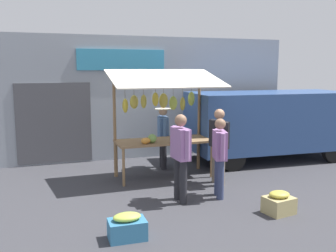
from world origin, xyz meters
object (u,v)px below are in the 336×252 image
(shopper_in_grey_tee, at_px, (181,151))
(parked_van, at_px, (264,120))
(market_stall, at_px, (163,110))
(vendor_with_sunhat, at_px, (163,133))
(produce_crate_near, at_px, (127,227))
(shopper_in_striped_shirt, at_px, (219,141))
(produce_crate_side, at_px, (279,203))
(shopper_with_shopping_bag, at_px, (220,153))

(shopper_in_grey_tee, bearing_deg, parked_van, -57.19)
(market_stall, distance_m, parked_van, 3.25)
(vendor_with_sunhat, distance_m, produce_crate_near, 4.14)
(vendor_with_sunhat, relative_size, shopper_in_striped_shirt, 0.94)
(market_stall, bearing_deg, shopper_in_grey_tee, 82.59)
(market_stall, distance_m, shopper_in_striped_shirt, 1.48)
(shopper_in_striped_shirt, distance_m, parked_van, 2.73)
(vendor_with_sunhat, height_order, shopper_in_striped_shirt, shopper_in_striped_shirt)
(vendor_with_sunhat, xyz_separation_m, produce_crate_near, (1.78, 3.67, -0.73))
(market_stall, height_order, produce_crate_side, market_stall)
(market_stall, distance_m, produce_crate_side, 3.38)
(produce_crate_near, bearing_deg, vendor_with_sunhat, -115.94)
(shopper_with_shopping_bag, bearing_deg, shopper_in_grey_tee, 105.13)
(market_stall, xyz_separation_m, vendor_with_sunhat, (-0.23, -0.70, -0.65))
(parked_van, bearing_deg, produce_crate_side, 63.61)
(shopper_in_striped_shirt, relative_size, shopper_with_shopping_bag, 1.06)
(shopper_with_shopping_bag, xyz_separation_m, produce_crate_side, (-0.60, 1.12, -0.71))
(shopper_in_striped_shirt, relative_size, shopper_in_grey_tee, 0.99)
(vendor_with_sunhat, distance_m, shopper_in_striped_shirt, 1.81)
(produce_crate_side, bearing_deg, produce_crate_near, 2.42)
(vendor_with_sunhat, height_order, parked_van, parked_van)
(market_stall, height_order, vendor_with_sunhat, market_stall)
(parked_van, bearing_deg, market_stall, 14.59)
(vendor_with_sunhat, relative_size, produce_crate_near, 2.77)
(shopper_with_shopping_bag, xyz_separation_m, produce_crate_near, (2.13, 1.23, -0.71))
(market_stall, height_order, shopper_in_striped_shirt, market_stall)
(produce_crate_near, bearing_deg, produce_crate_side, -177.58)
(vendor_with_sunhat, xyz_separation_m, parked_van, (-2.92, 0.05, 0.21))
(market_stall, bearing_deg, shopper_with_shopping_bag, 108.63)
(shopper_in_striped_shirt, height_order, parked_van, parked_van)
(parked_van, height_order, produce_crate_side, parked_van)
(produce_crate_side, bearing_deg, vendor_with_sunhat, -74.96)
(vendor_with_sunhat, xyz_separation_m, shopper_with_shopping_bag, (-0.35, 2.43, -0.02))
(shopper_in_striped_shirt, relative_size, parked_van, 0.37)
(produce_crate_side, bearing_deg, market_stall, -67.38)
(shopper_in_striped_shirt, xyz_separation_m, shopper_in_grey_tee, (1.18, 0.76, 0.01))
(shopper_in_grey_tee, relative_size, shopper_with_shopping_bag, 1.07)
(shopper_with_shopping_bag, relative_size, produce_crate_near, 2.78)
(market_stall, height_order, shopper_in_grey_tee, market_stall)
(vendor_with_sunhat, bearing_deg, shopper_in_striped_shirt, 33.17)
(shopper_in_grey_tee, xyz_separation_m, shopper_with_shopping_bag, (-0.81, 0.02, -0.08))
(shopper_in_grey_tee, height_order, produce_crate_side, shopper_in_grey_tee)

